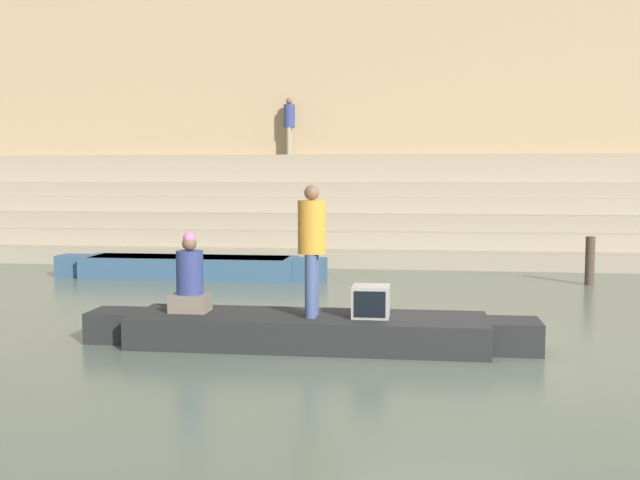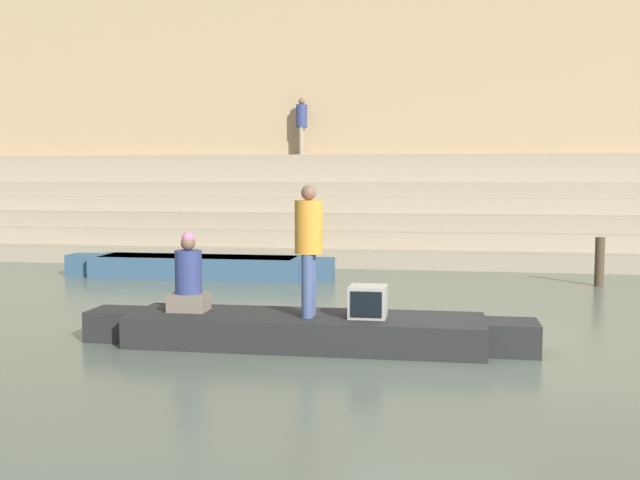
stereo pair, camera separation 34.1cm
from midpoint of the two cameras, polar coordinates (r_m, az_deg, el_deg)
ground_plane at (r=10.13m, az=9.99°, el=-8.04°), size 120.00×120.00×0.00m
ghat_steps at (r=21.45m, az=9.72°, el=1.57°), size 36.00×5.32×2.92m
back_wall at (r=24.02m, az=9.80°, el=10.18°), size 34.20×1.28×9.06m
rowboat_main at (r=10.02m, az=-0.15°, el=-6.82°), size 6.02×1.34×0.41m
person_standing at (r=9.75m, az=0.14°, el=-0.11°), size 0.37×0.37×1.73m
person_rowing at (r=10.33m, az=-9.06°, el=-3.03°), size 0.51×0.40×1.09m
tv_set at (r=9.82m, az=4.67°, el=-4.70°), size 0.48×0.48×0.41m
moored_boat_shore at (r=16.89m, az=-8.70°, el=-1.98°), size 6.09×1.12×0.48m
mooring_post at (r=16.44m, az=21.08°, el=-1.56°), size 0.19×0.19×1.01m
person_on_steps at (r=23.37m, az=-0.98°, el=8.97°), size 0.34×0.34×1.74m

